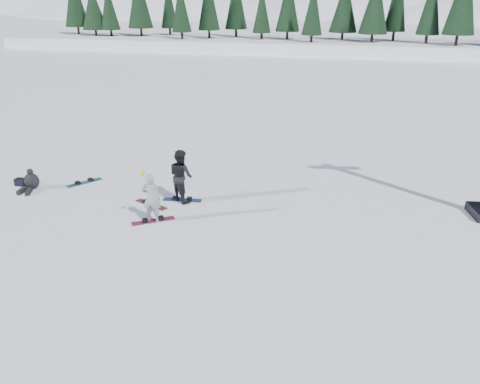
% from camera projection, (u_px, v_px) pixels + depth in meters
% --- Properties ---
extents(ground, '(420.00, 420.00, 0.00)m').
position_uv_depth(ground, '(152.00, 210.00, 17.27)').
color(ground, white).
rests_on(ground, ground).
extents(alpine_backdrop, '(412.50, 227.00, 53.20)m').
position_uv_depth(alpine_backdrop, '(314.00, 51.00, 194.48)').
color(alpine_backdrop, white).
rests_on(alpine_backdrop, ground).
extents(snowboarder_woman, '(0.67, 0.46, 1.92)m').
position_uv_depth(snowboarder_woman, '(151.00, 198.00, 16.04)').
color(snowboarder_woman, '#A5A5AA').
rests_on(snowboarder_woman, ground).
extents(snowboarder_man, '(1.26, 1.20, 2.04)m').
position_uv_depth(snowboarder_man, '(181.00, 176.00, 17.67)').
color(snowboarder_man, black).
rests_on(snowboarder_man, ground).
extents(seated_rider, '(0.75, 1.10, 0.87)m').
position_uv_depth(seated_rider, '(31.00, 182.00, 18.97)').
color(seated_rider, black).
rests_on(seated_rider, ground).
extents(gear_bag, '(0.46, 0.31, 0.30)m').
position_uv_depth(gear_bag, '(21.00, 182.00, 19.43)').
color(gear_bag, black).
rests_on(gear_bag, ground).
extents(snowboard_woman, '(1.39, 1.09, 0.03)m').
position_uv_depth(snowboard_woman, '(153.00, 221.00, 16.39)').
color(snowboard_woman, '#9D2243').
rests_on(snowboard_woman, ground).
extents(snowboard_man, '(1.52, 0.47, 0.03)m').
position_uv_depth(snowboard_man, '(182.00, 200.00, 18.06)').
color(snowboard_man, navy).
rests_on(snowboard_man, ground).
extents(snowboard_loose_a, '(1.09, 1.39, 0.03)m').
position_uv_depth(snowboard_loose_a, '(84.00, 183.00, 19.74)').
color(snowboard_loose_a, '#187586').
rests_on(snowboard_loose_a, ground).
extents(snowboard_loose_b, '(1.49, 0.85, 0.03)m').
position_uv_depth(snowboard_loose_b, '(151.00, 204.00, 17.67)').
color(snowboard_loose_b, maroon).
rests_on(snowboard_loose_b, ground).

